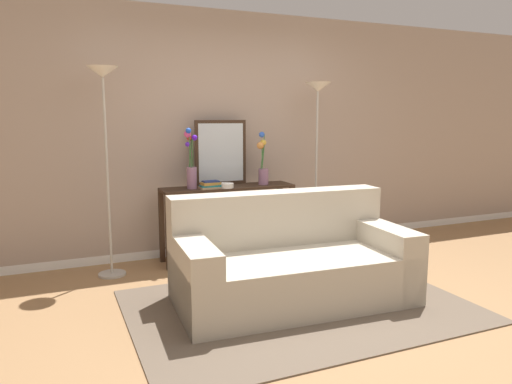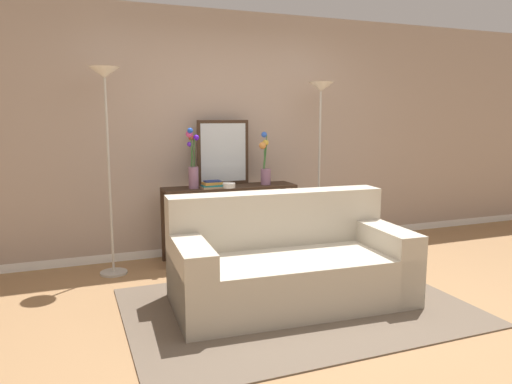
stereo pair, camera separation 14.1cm
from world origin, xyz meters
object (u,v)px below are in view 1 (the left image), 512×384
(wall_mirror, at_px, (221,153))
(console_table, at_px, (228,208))
(floor_lamp_left, at_px, (104,114))
(book_row_under_console, at_px, (190,258))
(vase_short_flowers, at_px, (263,164))
(fruit_bowl, at_px, (226,185))
(vase_tall_flowers, at_px, (191,165))
(book_stack, at_px, (210,185))
(couch, at_px, (291,264))
(floor_lamp_right, at_px, (317,120))

(wall_mirror, bearing_deg, console_table, -80.72)
(floor_lamp_left, distance_m, book_row_under_console, 1.69)
(vase_short_flowers, xyz_separation_m, fruit_bowl, (-0.45, -0.09, -0.19))
(vase_tall_flowers, height_order, fruit_bowl, vase_tall_flowers)
(book_row_under_console, bearing_deg, console_table, 0.00)
(fruit_bowl, height_order, book_stack, book_stack)
(couch, bearing_deg, floor_lamp_left, 136.11)
(floor_lamp_right, relative_size, vase_tall_flowers, 3.05)
(wall_mirror, relative_size, vase_tall_flowers, 1.12)
(floor_lamp_left, bearing_deg, fruit_bowl, -0.81)
(console_table, xyz_separation_m, vase_short_flowers, (0.40, -0.02, 0.46))
(vase_tall_flowers, relative_size, vase_short_flowers, 1.09)
(couch, distance_m, wall_mirror, 1.70)
(console_table, bearing_deg, book_stack, -158.39)
(console_table, height_order, floor_lamp_left, floor_lamp_left)
(couch, xyz_separation_m, fruit_bowl, (-0.12, 1.23, 0.51))
(floor_lamp_right, bearing_deg, couch, -127.53)
(floor_lamp_left, relative_size, floor_lamp_right, 1.04)
(couch, distance_m, vase_short_flowers, 1.53)
(console_table, height_order, fruit_bowl, fruit_bowl)
(vase_short_flowers, bearing_deg, vase_tall_flowers, 179.94)
(book_stack, distance_m, book_row_under_console, 0.80)
(vase_tall_flowers, relative_size, book_row_under_console, 2.12)
(floor_lamp_right, height_order, fruit_bowl, floor_lamp_right)
(floor_lamp_left, height_order, floor_lamp_right, floor_lamp_left)
(fruit_bowl, distance_m, book_stack, 0.17)
(console_table, bearing_deg, wall_mirror, 99.28)
(floor_lamp_left, relative_size, wall_mirror, 2.84)
(couch, xyz_separation_m, vase_short_flowers, (0.33, 1.32, 0.70))
(floor_lamp_left, xyz_separation_m, book_stack, (1.01, 0.00, -0.72))
(fruit_bowl, bearing_deg, couch, -84.42)
(floor_lamp_right, distance_m, fruit_bowl, 1.27)
(floor_lamp_right, relative_size, book_stack, 8.38)
(floor_lamp_right, xyz_separation_m, vase_short_flowers, (-0.62, 0.07, -0.48))
(couch, distance_m, book_row_under_console, 1.45)
(console_table, height_order, vase_tall_flowers, vase_tall_flowers)
(couch, bearing_deg, book_stack, 102.88)
(wall_mirror, distance_m, vase_tall_flowers, 0.43)
(floor_lamp_right, xyz_separation_m, book_stack, (-1.24, 0.00, -0.66))
(floor_lamp_left, relative_size, vase_tall_flowers, 3.18)
(wall_mirror, relative_size, book_stack, 3.08)
(couch, xyz_separation_m, book_stack, (-0.29, 1.25, 0.52))
(book_stack, bearing_deg, console_table, 21.61)
(console_table, relative_size, vase_tall_flowers, 2.30)
(vase_tall_flowers, bearing_deg, console_table, 2.77)
(book_row_under_console, bearing_deg, book_stack, -22.88)
(floor_lamp_left, distance_m, floor_lamp_right, 2.25)
(console_table, distance_m, book_row_under_console, 0.66)
(couch, distance_m, fruit_bowl, 1.34)
(floor_lamp_right, xyz_separation_m, vase_tall_flowers, (-1.42, 0.07, -0.45))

